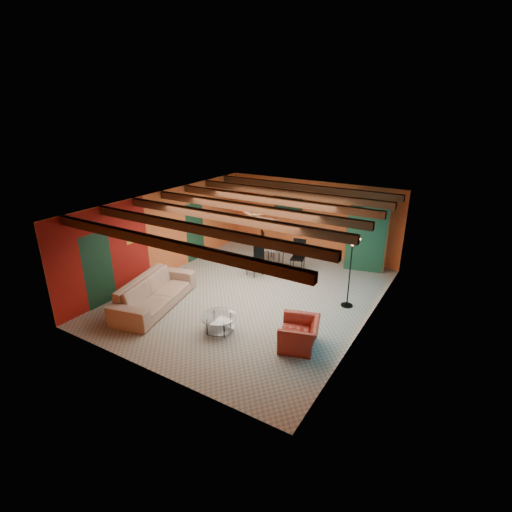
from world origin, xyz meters
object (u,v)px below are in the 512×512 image
Objects in this scene: potted_plant at (372,200)px; vase at (274,235)px; dining_table at (273,253)px; armchair at (299,334)px; armoire at (368,238)px; coffee_table at (219,324)px; floor_lamp at (350,273)px; sofa at (155,293)px.

potted_plant is 3.31m from vase.
dining_table is at bearing -147.65° from potted_plant.
armchair is 4.88× the size of vase.
potted_plant is at bearing 32.35° from dining_table.
armoire reaches higher than vase.
coffee_table is 3.71m from floor_lamp.
coffee_table is 4.28× the size of vase.
floor_lamp reaches higher than coffee_table.
potted_plant is at bearing 96.89° from floor_lamp.
vase is (-2.63, -1.67, 0.15)m from armoire.
potted_plant is (1.87, 5.77, 2.10)m from coffee_table.
sofa is 5.27m from floor_lamp.
sofa is 4.30m from vase.
potted_plant is (4.13, 5.61, 1.92)m from sofa.
floor_lamp is at bearing 52.34° from coffee_table.
armchair is 0.47× the size of dining_table.
armchair is at bearing -99.29° from sofa.
vase is at bearing 100.54° from coffee_table.
sofa is 2.27m from coffee_table.
sofa is at bearing -103.70° from armchair.
floor_lamp is (0.31, 2.41, 0.66)m from armchair.
armchair reaches higher than coffee_table.
dining_table is 3.58m from potted_plant.
vase is at bearing -147.65° from potted_plant.
sofa is 6.28× the size of potted_plant.
dining_table is at bearing -34.20° from sofa.
coffee_table is at bearing -79.46° from vase.
sofa is 4.18m from armchair.
potted_plant is at bearing -49.77° from sofa.
dining_table is at bearing -160.39° from armoire.
dining_table is (1.49, 3.95, 0.14)m from sofa.
coffee_table is (2.26, -0.16, -0.18)m from sofa.
vase is at bearing -34.20° from sofa.
armchair is 4.52m from dining_table.
potted_plant reaches higher than vase.
armoire is at bearing 96.89° from floor_lamp.
vase reaches higher than armchair.
vase is (1.49, 3.95, 0.79)m from sofa.
potted_plant reaches higher than sofa.
coffee_table is 6.42m from potted_plant.
floor_lamp is (2.22, 2.87, 0.76)m from coffee_table.
potted_plant is at bearing 72.09° from coffee_table.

